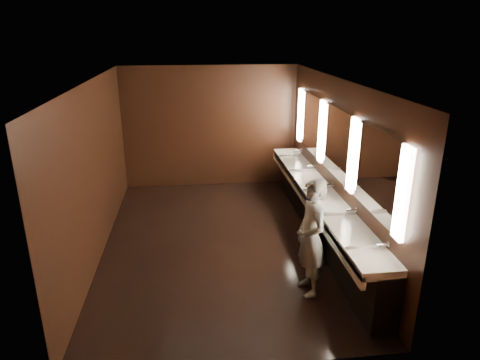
# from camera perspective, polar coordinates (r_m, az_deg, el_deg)

# --- Properties ---
(floor) EXTENTS (6.00, 6.00, 0.00)m
(floor) POSITION_cam_1_polar(r_m,az_deg,el_deg) (7.66, -2.61, -8.19)
(floor) COLOR black
(floor) RESTS_ON ground
(ceiling) EXTENTS (4.00, 6.00, 0.02)m
(ceiling) POSITION_cam_1_polar(r_m,az_deg,el_deg) (6.82, -2.98, 13.12)
(ceiling) COLOR #2D2D2B
(ceiling) RESTS_ON wall_back
(wall_back) EXTENTS (4.00, 0.02, 2.80)m
(wall_back) POSITION_cam_1_polar(r_m,az_deg,el_deg) (10.01, -4.00, 7.05)
(wall_back) COLOR black
(wall_back) RESTS_ON floor
(wall_front) EXTENTS (4.00, 0.02, 2.80)m
(wall_front) POSITION_cam_1_polar(r_m,az_deg,el_deg) (4.36, 0.02, -10.18)
(wall_front) COLOR black
(wall_front) RESTS_ON floor
(wall_left) EXTENTS (0.02, 6.00, 2.80)m
(wall_left) POSITION_cam_1_polar(r_m,az_deg,el_deg) (7.27, -18.72, 1.19)
(wall_left) COLOR black
(wall_left) RESTS_ON floor
(wall_right) EXTENTS (0.02, 6.00, 2.80)m
(wall_right) POSITION_cam_1_polar(r_m,az_deg,el_deg) (7.51, 12.64, 2.34)
(wall_right) COLOR black
(wall_right) RESTS_ON floor
(sink_counter) EXTENTS (0.55, 5.40, 1.01)m
(sink_counter) POSITION_cam_1_polar(r_m,az_deg,el_deg) (7.75, 10.70, -4.10)
(sink_counter) COLOR black
(sink_counter) RESTS_ON floor
(mirror_band) EXTENTS (0.06, 5.03, 1.15)m
(mirror_band) POSITION_cam_1_polar(r_m,az_deg,el_deg) (7.41, 12.69, 4.92)
(mirror_band) COLOR #FCE5C7
(mirror_band) RESTS_ON wall_right
(person) EXTENTS (0.47, 0.66, 1.70)m
(person) POSITION_cam_1_polar(r_m,az_deg,el_deg) (6.00, 9.45, -7.64)
(person) COLOR #9AB4E6
(person) RESTS_ON floor
(trash_bin) EXTENTS (0.43, 0.43, 0.53)m
(trash_bin) POSITION_cam_1_polar(r_m,az_deg,el_deg) (7.23, 10.41, -7.92)
(trash_bin) COLOR black
(trash_bin) RESTS_ON floor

